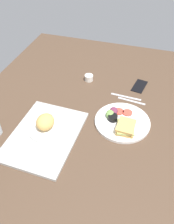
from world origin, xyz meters
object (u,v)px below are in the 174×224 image
Objects in this scene: plate_with_salad at (121,121)px; cell_phone at (139,86)px; knife at (126,97)px; bread_plate_near at (46,125)px; espresso_cup at (89,78)px; fork at (132,101)px; serving_tray at (45,135)px.

cell_phone is at bearing -7.63° from plate_with_salad.
bread_plate_near is at bearing 52.45° from knife.
plate_with_salad reaches higher than espresso_cup.
knife is 15.11cm from cell_phone.
fork is 5.00cm from knife.
bread_plate_near is at bearing 115.20° from plate_with_salad.
bread_plate_near is 0.63× the size of plate_with_salad.
espresso_cup is at bearing -17.04° from fork.
knife is at bearing 164.70° from cell_phone.
plate_with_salad is (17.34, -36.85, -3.24)cm from bread_plate_near.
cell_phone is (37.25, -4.99, -1.23)cm from plate_with_salad.
serving_tray is 2.65× the size of fork.
fork is 16.80cm from cell_phone.
bread_plate_near is 3.43× the size of espresso_cup.
cell_phone is (13.60, -6.59, 0.15)cm from knife.
cell_phone is (16.60, -2.59, 0.15)cm from fork.
knife is at bearing -30.66° from fork.
cell_phone is at bearing -35.40° from serving_tray.
serving_tray is 5.50cm from bread_plate_near.
plate_with_salad reaches higher than knife.
plate_with_salad is (21.02, -36.42, 0.83)cm from serving_tray.
cell_phone is (58.27, -41.41, -0.40)cm from serving_tray.
espresso_cup reaches higher than serving_tray.
espresso_cup is (51.47, -7.89, -2.88)cm from bread_plate_near.
serving_tray is at bearing -173.25° from bread_plate_near.
bread_plate_near is 54.83cm from fork.
knife is at bearing 3.86° from plate_with_salad.
cell_phone is at bearing -92.65° from fork.
fork is at bearing -113.25° from espresso_cup.
serving_tray is 2.37× the size of knife.
serving_tray is 55.66cm from espresso_cup.
cell_phone is at bearing -84.75° from espresso_cup.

